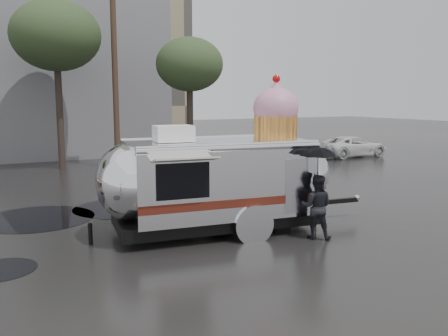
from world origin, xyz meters
TOP-DOWN VIEW (x-y plane):
  - ground at (0.00, 0.00)m, footprint 120.00×120.00m
  - puddles at (-0.78, 4.81)m, footprint 9.16×6.38m
  - utility_pole at (2.50, 14.00)m, footprint 1.60×0.28m
  - tree_mid at (0.00, 15.00)m, footprint 4.20×4.20m
  - tree_right at (6.00, 13.00)m, footprint 3.36×3.36m
  - parked_cars at (11.78, 12.00)m, footprint 13.20×1.90m
  - airstream_trailer at (1.82, 1.56)m, footprint 7.62×3.18m
  - person_right at (3.60, -0.12)m, footprint 0.85×0.82m
  - umbrella_black at (3.60, -0.12)m, footprint 1.10×1.10m
  - tripod at (3.11, 0.77)m, footprint 0.65×0.63m

SIDE VIEW (x-z plane):
  - ground at x=0.00m, z-range 0.00..0.00m
  - puddles at x=-0.78m, z-range 0.00..0.01m
  - parked_cars at x=11.78m, z-range -0.03..1.47m
  - person_right at x=3.60m, z-range 0.00..1.59m
  - tripod at x=3.11m, z-range 0.16..1.76m
  - airstream_trailer at x=1.82m, z-range -0.62..3.51m
  - umbrella_black at x=3.60m, z-range 0.77..3.08m
  - utility_pole at x=2.50m, z-range 0.12..9.12m
  - tree_right at x=6.00m, z-range 1.85..8.27m
  - tree_mid at x=0.00m, z-range 2.33..10.35m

